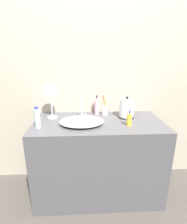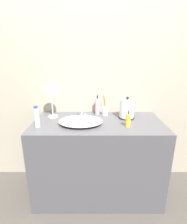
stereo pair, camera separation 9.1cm
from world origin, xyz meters
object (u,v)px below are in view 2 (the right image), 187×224
lotion_bottle (98,106)px  faucet (83,108)px  shampoo_bottle (129,120)px  electric_kettle (127,109)px  toothbrush_cup (106,111)px  mouthwash_bottle (37,117)px  vanity_mirror (52,97)px

lotion_bottle → faucet: bearing=-140.3°
faucet → shampoo_bottle: 0.49m
faucet → electric_kettle: 0.46m
faucet → lotion_bottle: (0.16, 0.13, -0.01)m
toothbrush_cup → lotion_bottle: bearing=156.0°
toothbrush_cup → lotion_bottle: size_ratio=1.04×
faucet → toothbrush_cup: (0.24, 0.09, -0.05)m
mouthwash_bottle → faucet: bearing=31.2°
electric_kettle → shampoo_bottle: bearing=-97.0°
toothbrush_cup → mouthwash_bottle: bearing=-152.5°
toothbrush_cup → electric_kettle: bearing=-24.1°
electric_kettle → lotion_bottle: bearing=155.9°
electric_kettle → vanity_mirror: bearing=177.6°
vanity_mirror → toothbrush_cup: bearing=6.6°
shampoo_bottle → mouthwash_bottle: mouthwash_bottle is taller
toothbrush_cup → lotion_bottle: 0.10m
faucet → lotion_bottle: 0.20m
shampoo_bottle → vanity_mirror: 0.81m
electric_kettle → mouthwash_bottle: electric_kettle is taller
vanity_mirror → mouthwash_bottle: bearing=-107.0°
toothbrush_cup → mouthwash_bottle: toothbrush_cup is taller
lotion_bottle → vanity_mirror: size_ratio=0.58×
lotion_bottle → shampoo_bottle: size_ratio=1.31×
lotion_bottle → toothbrush_cup: bearing=-24.0°
lotion_bottle → shampoo_bottle: lotion_bottle is taller
lotion_bottle → vanity_mirror: 0.50m
shampoo_bottle → faucet: bearing=151.1°
toothbrush_cup → lotion_bottle: toothbrush_cup is taller
faucet → vanity_mirror: (-0.31, 0.03, 0.11)m
faucet → shampoo_bottle: faucet is taller
shampoo_bottle → mouthwash_bottle: bearing=-179.8°
lotion_bottle → shampoo_bottle: 0.46m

